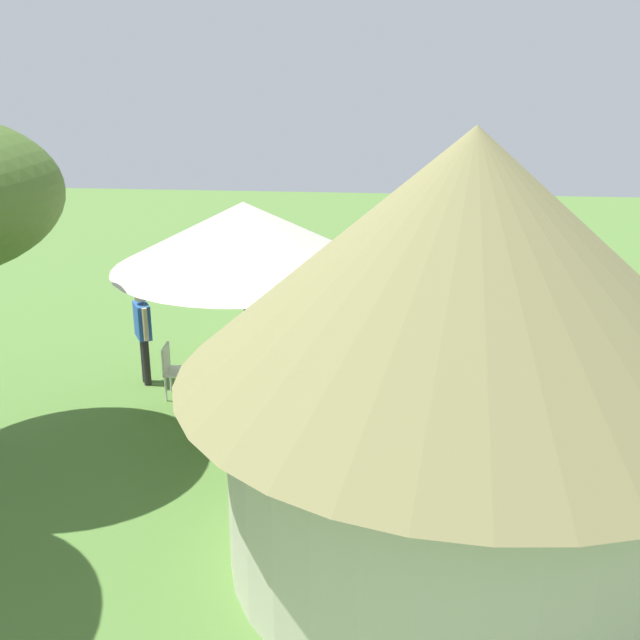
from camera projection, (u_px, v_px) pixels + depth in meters
ground_plane at (354, 361)px, 14.49m from camera, size 36.00×36.00×0.00m
thatched_hut at (463, 339)px, 8.11m from camera, size 6.06×6.06×4.81m
shade_umbrella at (244, 235)px, 12.07m from camera, size 4.17×4.17×3.28m
patio_dining_table at (248, 360)px, 12.76m from camera, size 1.63×1.25×0.74m
patio_chair_east_end at (173, 367)px, 12.84m from camera, size 0.45×0.47×0.90m
patio_chair_near_lawn at (247, 401)px, 11.62m from camera, size 0.50×0.48×0.90m
patio_chair_near_hut at (324, 365)px, 12.95m from camera, size 0.51×0.52×0.90m
patio_chair_west_end at (257, 341)px, 13.99m from camera, size 0.46×0.45×0.90m
guest_beside_umbrella at (347, 321)px, 13.67m from camera, size 0.39×0.52×1.62m
guest_behind_table at (143, 328)px, 13.19m from camera, size 0.41×0.54×1.70m
standing_watcher at (495, 266)px, 16.97m from camera, size 0.48×0.46×1.68m
striped_lounge_chair at (507, 378)px, 13.10m from camera, size 0.94×0.77×0.62m
zebra_nearest_camera at (337, 284)px, 15.81m from camera, size 1.35×1.89×1.51m
zebra_by_umbrella at (491, 297)px, 14.77m from camera, size 0.94×2.24×1.57m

